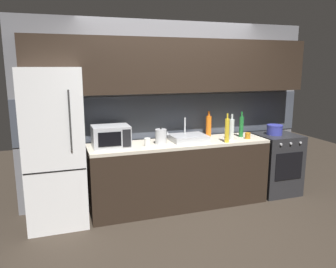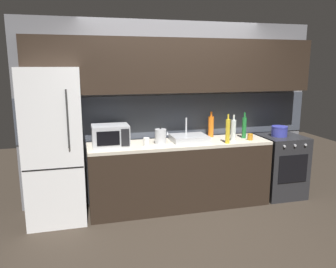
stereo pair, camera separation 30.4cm
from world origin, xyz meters
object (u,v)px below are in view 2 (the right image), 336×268
object	(u,v)px
oven_range	(280,166)
microwave	(110,135)
wine_bottle_clear	(233,130)
cooking_pot	(279,131)
refrigerator	(54,146)
mug_white	(146,142)
wine_bottle_yellow	(228,131)
wine_bottle_orange	(211,126)
kettle	(161,136)
mug_amber	(250,137)
wine_bottle_green	(244,127)

from	to	relation	value
oven_range	microwave	bearing A→B (deg)	179.54
wine_bottle_clear	cooking_pot	world-z (taller)	wine_bottle_clear
refrigerator	microwave	size ratio (longest dim) A/B	4.10
oven_range	wine_bottle_clear	bearing A→B (deg)	-174.06
refrigerator	mug_white	bearing A→B (deg)	-4.92
refrigerator	wine_bottle_yellow	xyz separation A→B (m)	(2.18, -0.22, 0.12)
wine_bottle_clear	wine_bottle_yellow	xyz separation A→B (m)	(-0.15, -0.14, 0.02)
wine_bottle_orange	wine_bottle_yellow	size ratio (longest dim) A/B	0.94
wine_bottle_yellow	mug_white	size ratio (longest dim) A/B	3.70
kettle	wine_bottle_yellow	xyz separation A→B (m)	(0.86, -0.19, 0.07)
wine_bottle_orange	mug_white	world-z (taller)	wine_bottle_orange
oven_range	cooking_pot	distance (m)	0.53
refrigerator	wine_bottle_orange	size ratio (longest dim) A/B	5.20
oven_range	wine_bottle_orange	world-z (taller)	wine_bottle_orange
wine_bottle_yellow	cooking_pot	bearing A→B (deg)	13.72
mug_amber	microwave	bearing A→B (deg)	175.79
refrigerator	cooking_pot	xyz separation A→B (m)	(3.09, 0.00, 0.03)
kettle	wine_bottle_green	size ratio (longest dim) A/B	0.60
wine_bottle_green	wine_bottle_clear	distance (m)	0.24
refrigerator	wine_bottle_clear	xyz separation A→B (m)	(2.32, -0.09, 0.10)
mug_amber	cooking_pot	size ratio (longest dim) A/B	0.38
mug_white	cooking_pot	xyz separation A→B (m)	(1.97, 0.10, 0.02)
microwave	oven_range	bearing A→B (deg)	-0.46
wine_bottle_yellow	mug_amber	xyz separation A→B (m)	(0.38, 0.10, -0.12)
microwave	mug_white	bearing A→B (deg)	-14.65
refrigerator	wine_bottle_green	xyz separation A→B (m)	(2.54, 0.02, 0.11)
wine_bottle_clear	oven_range	bearing A→B (deg)	5.94
kettle	wine_bottle_green	distance (m)	1.22
oven_range	kettle	xyz separation A→B (m)	(-1.82, -0.03, 0.55)
microwave	mug_white	size ratio (longest dim) A/B	4.41
microwave	wine_bottle_green	size ratio (longest dim) A/B	1.26
oven_range	kettle	bearing A→B (deg)	-179.10
wine_bottle_yellow	wine_bottle_clear	bearing A→B (deg)	43.05
wine_bottle_yellow	mug_white	bearing A→B (deg)	173.17
wine_bottle_green	wine_bottle_orange	distance (m)	0.46
refrigerator	wine_bottle_yellow	world-z (taller)	refrigerator
refrigerator	wine_bottle_clear	size ratio (longest dim) A/B	5.34
wine_bottle_green	mug_white	distance (m)	1.43
wine_bottle_green	wine_bottle_yellow	distance (m)	0.44
microwave	wine_bottle_clear	distance (m)	1.65
refrigerator	oven_range	xyz separation A→B (m)	(3.14, -0.00, -0.49)
wine_bottle_orange	wine_bottle_clear	world-z (taller)	wine_bottle_orange
wine_bottle_green	wine_bottle_clear	bearing A→B (deg)	-153.33
refrigerator	microwave	world-z (taller)	refrigerator
microwave	cooking_pot	xyz separation A→B (m)	(2.41, -0.02, -0.06)
refrigerator	wine_bottle_clear	distance (m)	2.33
kettle	microwave	bearing A→B (deg)	175.68
kettle	wine_bottle_clear	xyz separation A→B (m)	(1.00, -0.06, 0.05)
kettle	mug_amber	bearing A→B (deg)	-4.15
oven_range	wine_bottle_yellow	size ratio (longest dim) A/B	2.33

